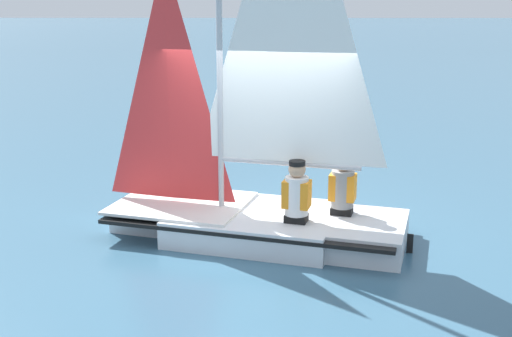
{
  "coord_description": "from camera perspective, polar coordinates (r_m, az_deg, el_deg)",
  "views": [
    {
      "loc": [
        -8.23,
        -0.17,
        3.09
      ],
      "look_at": [
        0.0,
        0.0,
        0.96
      ],
      "focal_mm": 45.0,
      "sensor_mm": 36.0,
      "label": 1
    }
  ],
  "objects": [
    {
      "name": "ground_plane",
      "position": [
        8.8,
        -0.0,
        -6.06
      ],
      "size": [
        260.0,
        260.0,
        0.0
      ],
      "primitive_type": "plane",
      "color": "#38607A"
    },
    {
      "name": "sailboat_main",
      "position": [
        8.57,
        0.04,
        -1.59
      ],
      "size": [
        2.63,
        4.19,
        5.3
      ],
      "rotation": [
        0.0,
        0.0,
        1.3
      ],
      "color": "silver",
      "rests_on": "ground_plane"
    },
    {
      "name": "sailor_helm",
      "position": [
        8.22,
        3.62,
        -2.93
      ],
      "size": [
        0.37,
        0.4,
        1.16
      ],
      "rotation": [
        0.0,
        0.0,
        1.3
      ],
      "color": "black",
      "rests_on": "ground_plane"
    },
    {
      "name": "sailor_crew",
      "position": [
        8.58,
        7.68,
        -2.27
      ],
      "size": [
        0.37,
        0.4,
        1.16
      ],
      "rotation": [
        0.0,
        0.0,
        1.3
      ],
      "color": "black",
      "rests_on": "ground_plane"
    }
  ]
}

